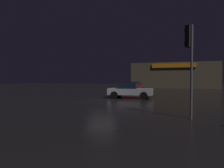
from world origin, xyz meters
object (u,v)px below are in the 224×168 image
object	(u,v)px
store_building	(174,76)
car_far	(134,87)
car_near	(130,90)
traffic_signal_main	(189,48)

from	to	relation	value
store_building	car_far	xyz separation A→B (m)	(-5.16, -17.81, -1.90)
store_building	car_far	distance (m)	18.64
car_near	car_far	size ratio (longest dim) A/B	1.00
store_building	car_near	size ratio (longest dim) A/B	4.02
store_building	car_far	size ratio (longest dim) A/B	4.00
traffic_signal_main	car_near	world-z (taller)	traffic_signal_main
store_building	traffic_signal_main	xyz separation A→B (m)	(1.32, -35.62, 0.71)
store_building	car_far	bearing A→B (deg)	-106.16
car_far	store_building	bearing A→B (deg)	73.84
car_near	car_far	world-z (taller)	car_far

